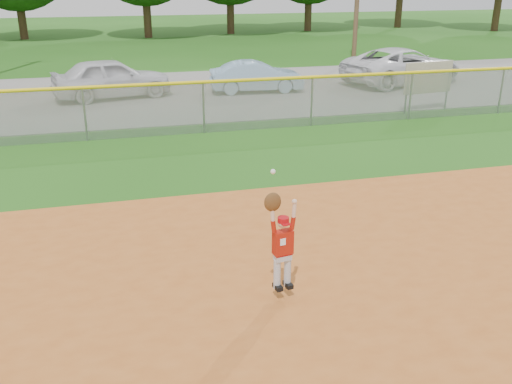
% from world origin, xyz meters
% --- Properties ---
extents(ground, '(120.00, 120.00, 0.00)m').
position_xyz_m(ground, '(0.00, 0.00, 0.00)').
color(ground, '#1F5313').
rests_on(ground, ground).
extents(parking_strip, '(44.00, 10.00, 0.03)m').
position_xyz_m(parking_strip, '(0.00, 16.00, 0.01)').
color(parking_strip, slate).
rests_on(parking_strip, ground).
extents(car_white_a, '(4.60, 2.62, 1.48)m').
position_xyz_m(car_white_a, '(-2.49, 15.72, 0.77)').
color(car_white_a, silver).
rests_on(car_white_a, parking_strip).
extents(car_blue, '(3.69, 1.54, 1.19)m').
position_xyz_m(car_blue, '(3.02, 15.48, 0.62)').
color(car_blue, '#85A8C6').
rests_on(car_blue, parking_strip).
extents(car_white_b, '(5.78, 3.82, 1.48)m').
position_xyz_m(car_white_b, '(9.43, 15.72, 0.77)').
color(car_white_b, silver).
rests_on(car_white_b, parking_strip).
extents(sponsor_sign, '(1.88, 0.31, 1.68)m').
position_xyz_m(sponsor_sign, '(7.76, 10.85, 1.11)').
color(sponsor_sign, gray).
rests_on(sponsor_sign, ground).
extents(outfield_fence, '(40.06, 0.10, 1.55)m').
position_xyz_m(outfield_fence, '(0.00, 10.00, 0.88)').
color(outfield_fence, gray).
rests_on(outfield_fence, ground).
extents(ballplayer, '(0.50, 0.23, 1.82)m').
position_xyz_m(ballplayer, '(-0.48, 0.65, 0.93)').
color(ballplayer, silver).
rests_on(ballplayer, ground).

